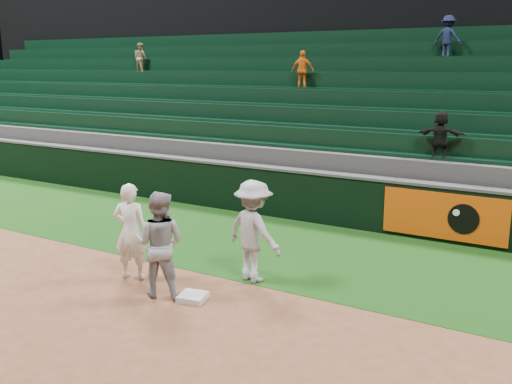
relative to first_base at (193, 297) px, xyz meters
The scene contains 9 objects.
ground 0.26m from the first_base, 146.34° to the left, with size 70.00×70.00×0.00m, color brown.
foul_grass 3.15m from the first_base, 93.90° to the left, with size 36.00×4.20×0.01m, color #10360D.
upper_deck 18.57m from the first_base, 90.70° to the left, with size 40.00×12.00×12.00m, color black.
first_base is the anchor object (origin of this frame).
first_baseman 1.74m from the first_base, behind, with size 0.63×0.42×1.74m, color white.
baserunner 1.02m from the first_base, 169.85° to the right, with size 0.86×0.67×1.76m, color #95979F.
base_coach 1.57m from the first_base, 71.80° to the left, with size 1.16×0.67×1.80m, color #A5A7B3.
field_wall 5.38m from the first_base, 92.02° to the left, with size 36.00×0.45×1.25m.
stadium_seating 9.26m from the first_base, 91.35° to the left, with size 36.00×5.95×5.10m.
Camera 1 is at (5.51, -7.07, 3.73)m, focal length 40.00 mm.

